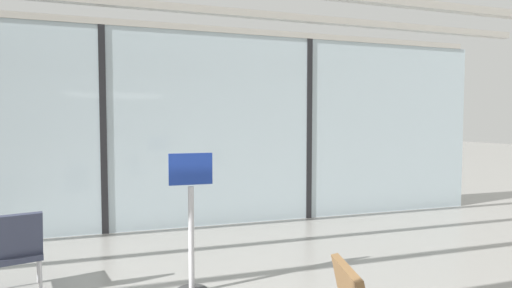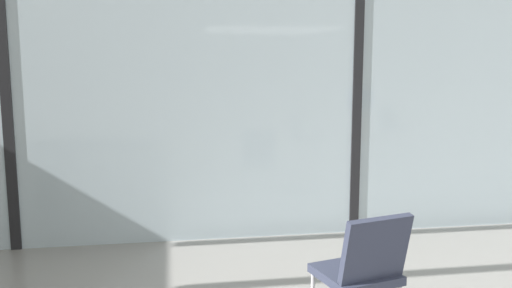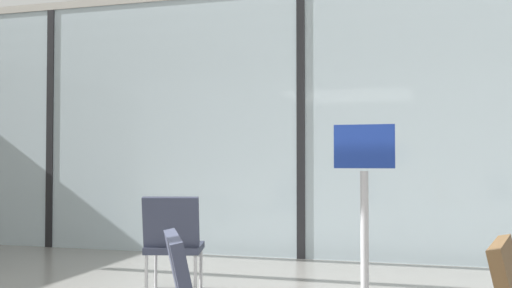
# 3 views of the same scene
# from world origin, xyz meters

# --- Properties ---
(glass_curtain_wall) EXTENTS (14.00, 0.08, 3.25)m
(glass_curtain_wall) POSITION_xyz_m (0.00, 5.20, 1.63)
(glass_curtain_wall) COLOR silver
(glass_curtain_wall) RESTS_ON ground
(window_mullion_0) EXTENTS (0.10, 0.12, 3.25)m
(window_mullion_0) POSITION_xyz_m (-3.50, 5.20, 1.63)
(window_mullion_0) COLOR black
(window_mullion_0) RESTS_ON ground
(window_mullion_1) EXTENTS (0.10, 0.12, 3.25)m
(window_mullion_1) POSITION_xyz_m (0.00, 5.20, 1.63)
(window_mullion_1) COLOR black
(window_mullion_1) RESTS_ON ground
(parked_airplane) EXTENTS (13.89, 4.03, 4.03)m
(parked_airplane) POSITION_xyz_m (-1.52, 9.20, 2.02)
(parked_airplane) COLOR silver
(parked_airplane) RESTS_ON ground
(lounge_chair_0) EXTENTS (0.60, 0.63, 0.87)m
(lounge_chair_0) POSITION_xyz_m (-0.71, 3.00, 0.49)
(lounge_chair_0) COLOR #33384C
(lounge_chair_0) RESTS_ON ground
(info_sign) EXTENTS (0.44, 0.32, 1.44)m
(info_sign) POSITION_xyz_m (0.99, 2.57, 0.68)
(info_sign) COLOR #333333
(info_sign) RESTS_ON ground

